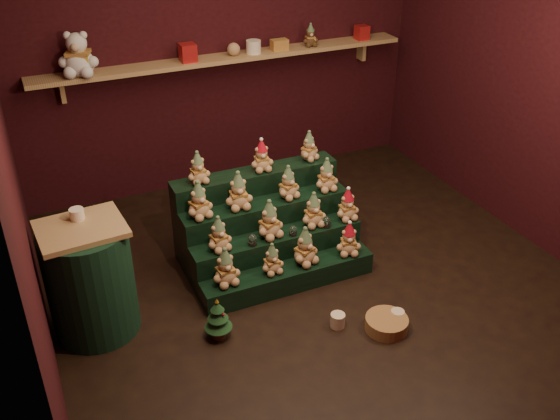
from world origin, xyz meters
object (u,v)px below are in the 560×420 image
mug_left (338,320)px  white_bear (77,48)px  mug_right (397,316)px  mini_christmas_tree (218,318)px  brown_bear (310,35)px  wicker_basket (386,324)px  snow_globe_b (293,230)px  snow_globe_a (252,240)px  snow_globe_c (327,222)px  riser_tier_front (289,277)px  side_table (90,280)px

mug_left → white_bear: (-1.23, 2.40, 1.50)m
white_bear → mug_right: bearing=-37.3°
mini_christmas_tree → brown_bear: (1.77, 2.15, 1.26)m
mug_right → wicker_basket: size_ratio=0.32×
snow_globe_b → mug_left: bearing=-88.9°
mug_right → snow_globe_a: bearing=131.8°
mini_christmas_tree → white_bear: 2.59m
mini_christmas_tree → brown_bear: size_ratio=1.58×
snow_globe_c → white_bear: size_ratio=0.20×
snow_globe_c → wicker_basket: size_ratio=0.31×
riser_tier_front → brown_bear: brown_bear is taller
wicker_basket → snow_globe_b: bearing=109.4°
snow_globe_b → mini_christmas_tree: bearing=-149.1°
snow_globe_c → mini_christmas_tree: snow_globe_c is taller
snow_globe_a → brown_bear: size_ratio=0.44×
mini_christmas_tree → side_table: bearing=149.2°
snow_globe_c → white_bear: (-1.51, 1.67, 1.15)m
riser_tier_front → snow_globe_b: (0.11, 0.16, 0.31)m
snow_globe_c → white_bear: white_bear is taller
mug_left → wicker_basket: size_ratio=0.34×
snow_globe_b → white_bear: size_ratio=0.18×
snow_globe_c → mug_left: 0.86m
mug_left → white_bear: size_ratio=0.23×
snow_globe_a → mug_left: bearing=-63.9°
snow_globe_c → mug_left: (-0.28, -0.73, -0.36)m
riser_tier_front → white_bear: (-1.10, 1.83, 1.46)m
snow_globe_a → snow_globe_b: size_ratio=1.13×
snow_globe_a → mug_right: 1.22m
mini_christmas_tree → snow_globe_c: bearing=23.6°
wicker_basket → riser_tier_front: bearing=120.1°
white_bear → side_table: bearing=-81.9°
snow_globe_a → wicker_basket: snow_globe_a is taller
riser_tier_front → wicker_basket: size_ratio=4.54×
white_bear → mug_left: bearing=-43.2°
snow_globe_a → wicker_basket: bearing=-53.7°
mini_christmas_tree → white_bear: (-0.41, 2.15, 1.39)m
snow_globe_c → brown_bear: (0.67, 1.67, 1.02)m
mug_right → white_bear: white_bear is taller
snow_globe_c → wicker_basket: 0.97m
snow_globe_b → white_bear: 2.36m
snow_globe_c → mug_right: snow_globe_c is taller
mug_right → brown_bear: brown_bear is taller
riser_tier_front → side_table: size_ratio=1.63×
wicker_basket → brown_bear: bearing=75.9°
mug_right → wicker_basket: mug_right is taller
mug_left → brown_bear: (0.95, 2.40, 1.37)m
white_bear → brown_bear: 2.18m
side_table → mug_right: size_ratio=8.73×
snow_globe_b → side_table: side_table is taller
snow_globe_b → wicker_basket: 1.02m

